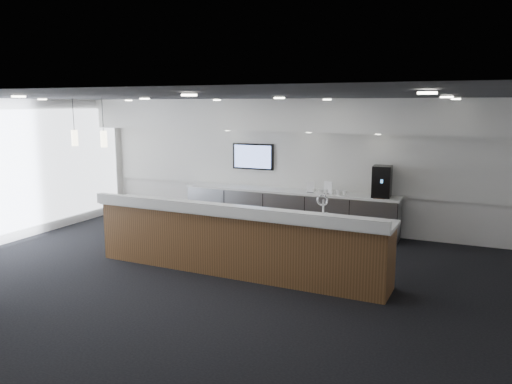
% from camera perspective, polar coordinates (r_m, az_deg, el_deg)
% --- Properties ---
extents(ground, '(10.00, 10.00, 0.00)m').
position_cam_1_polar(ground, '(8.46, -5.19, -9.96)').
color(ground, black).
rests_on(ground, ground).
extents(ceiling, '(10.00, 8.00, 0.02)m').
position_cam_1_polar(ceiling, '(7.96, -5.53, 10.81)').
color(ceiling, black).
rests_on(ceiling, back_wall).
extents(back_wall, '(10.00, 0.02, 3.00)m').
position_cam_1_polar(back_wall, '(11.68, 4.33, 3.17)').
color(back_wall, silver).
rests_on(back_wall, ground).
extents(soffit_bulkhead, '(10.00, 0.90, 0.70)m').
position_cam_1_polar(soffit_bulkhead, '(11.18, 3.62, 8.78)').
color(soffit_bulkhead, silver).
rests_on(soffit_bulkhead, back_wall).
extents(alcove_panel, '(9.80, 0.06, 1.40)m').
position_cam_1_polar(alcove_panel, '(11.64, 4.29, 3.64)').
color(alcove_panel, silver).
rests_on(alcove_panel, back_wall).
extents(back_credenza, '(5.06, 0.66, 0.95)m').
position_cam_1_polar(back_credenza, '(11.52, 3.66, -2.08)').
color(back_credenza, gray).
rests_on(back_credenza, ground).
extents(wall_tv, '(1.05, 0.08, 0.62)m').
position_cam_1_polar(wall_tv, '(11.96, -0.34, 4.08)').
color(wall_tv, black).
rests_on(wall_tv, back_wall).
extents(pendant_left, '(0.12, 0.12, 0.30)m').
position_cam_1_polar(pendant_left, '(10.00, -15.26, 6.03)').
color(pendant_left, '#FFF2C6').
rests_on(pendant_left, ceiling).
extents(pendant_right, '(0.12, 0.12, 0.30)m').
position_cam_1_polar(pendant_right, '(10.45, -18.25, 6.03)').
color(pendant_right, '#FFF2C6').
rests_on(pendant_right, ceiling).
extents(ceiling_can_lights, '(7.00, 5.00, 0.02)m').
position_cam_1_polar(ceiling_can_lights, '(7.95, -5.53, 10.60)').
color(ceiling_can_lights, white).
rests_on(ceiling_can_lights, ceiling).
extents(service_counter, '(5.36, 1.01, 1.49)m').
position_cam_1_polar(service_counter, '(8.63, -2.25, -5.51)').
color(service_counter, '#54361C').
rests_on(service_counter, ground).
extents(coffee_machine, '(0.40, 0.52, 0.66)m').
position_cam_1_polar(coffee_machine, '(10.81, 14.20, 1.17)').
color(coffee_machine, black).
rests_on(coffee_machine, back_credenza).
extents(info_sign_left, '(0.17, 0.02, 0.24)m').
position_cam_1_polar(info_sign_left, '(11.12, 6.24, 0.55)').
color(info_sign_left, white).
rests_on(info_sign_left, back_credenza).
extents(info_sign_right, '(0.20, 0.08, 0.27)m').
position_cam_1_polar(info_sign_right, '(11.02, 8.25, 0.51)').
color(info_sign_right, white).
rests_on(info_sign_right, back_credenza).
extents(cup_0, '(0.10, 0.10, 0.10)m').
position_cam_1_polar(cup_0, '(10.95, 10.14, -0.07)').
color(cup_0, white).
rests_on(cup_0, back_credenza).
extents(cup_1, '(0.15, 0.15, 0.10)m').
position_cam_1_polar(cup_1, '(10.98, 9.43, -0.02)').
color(cup_1, white).
rests_on(cup_1, back_credenza).
extents(cup_2, '(0.13, 0.13, 0.10)m').
position_cam_1_polar(cup_2, '(11.01, 8.73, 0.03)').
color(cup_2, white).
rests_on(cup_2, back_credenza).
extents(cup_3, '(0.13, 0.13, 0.10)m').
position_cam_1_polar(cup_3, '(11.05, 8.03, 0.08)').
color(cup_3, white).
rests_on(cup_3, back_credenza).
extents(cup_4, '(0.14, 0.14, 0.10)m').
position_cam_1_polar(cup_4, '(11.09, 7.34, 0.14)').
color(cup_4, white).
rests_on(cup_4, back_credenza).
extents(cup_5, '(0.11, 0.11, 0.10)m').
position_cam_1_polar(cup_5, '(11.13, 6.65, 0.19)').
color(cup_5, white).
rests_on(cup_5, back_credenza).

